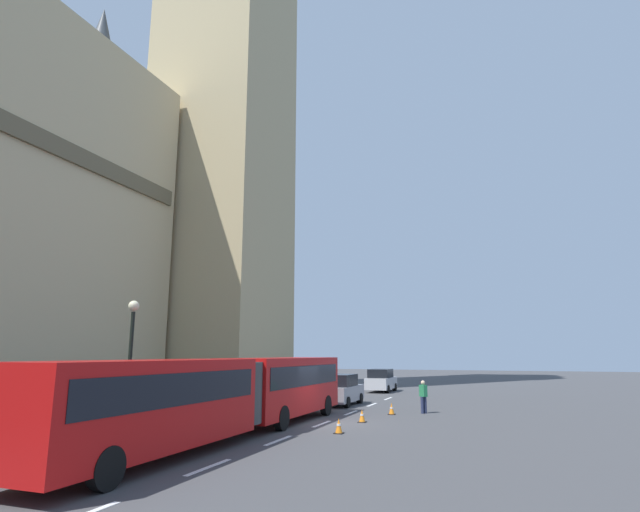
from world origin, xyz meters
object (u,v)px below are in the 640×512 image
at_px(sedan_lead, 341,390).
at_px(street_lamp, 130,355).
at_px(articulated_bus, 231,389).
at_px(traffic_cone_west, 339,426).
at_px(pedestrian_near_cones, 423,396).
at_px(traffic_cone_middle, 362,416).
at_px(sedan_trailing, 381,380).
at_px(traffic_cone_east, 392,409).

bearing_deg(sedan_lead, street_lamp, 160.27).
height_order(articulated_bus, traffic_cone_west, articulated_bus).
bearing_deg(street_lamp, pedestrian_near_cones, -43.54).
relative_size(traffic_cone_middle, pedestrian_near_cones, 0.34).
height_order(sedan_lead, pedestrian_near_cones, sedan_lead).
bearing_deg(traffic_cone_middle, street_lamp, 127.80).
relative_size(articulated_bus, pedestrian_near_cones, 10.99).
distance_m(articulated_bus, sedan_trailing, 24.61).
bearing_deg(pedestrian_near_cones, sedan_trailing, 21.44).
bearing_deg(pedestrian_near_cones, traffic_cone_middle, 154.41).
bearing_deg(sedan_lead, pedestrian_near_cones, -115.31).
bearing_deg(traffic_cone_west, traffic_cone_east, -5.30).
height_order(traffic_cone_middle, pedestrian_near_cones, pedestrian_near_cones).
relative_size(sedan_lead, street_lamp, 0.83).
xyz_separation_m(articulated_bus, traffic_cone_west, (2.31, -3.55, -1.46)).
height_order(traffic_cone_middle, traffic_cone_east, same).
distance_m(articulated_bus, sedan_lead, 12.90).
bearing_deg(articulated_bus, sedan_trailing, -0.19).
height_order(sedan_trailing, traffic_cone_east, sedan_trailing).
distance_m(articulated_bus, traffic_cone_middle, 6.96).
distance_m(traffic_cone_middle, traffic_cone_east, 3.49).
bearing_deg(street_lamp, traffic_cone_middle, -52.20).
xyz_separation_m(street_lamp, pedestrian_near_cones, (10.74, -10.20, -2.14)).
bearing_deg(pedestrian_near_cones, articulated_bus, 151.04).
relative_size(sedan_lead, sedan_trailing, 1.00).
bearing_deg(traffic_cone_west, street_lamp, 108.87).
bearing_deg(traffic_cone_east, sedan_lead, 47.23).
distance_m(traffic_cone_east, street_lamp, 13.30).
xyz_separation_m(traffic_cone_middle, traffic_cone_east, (3.43, -0.65, 0.00)).
xyz_separation_m(articulated_bus, sedan_lead, (12.87, -0.27, -0.83)).
bearing_deg(sedan_lead, sedan_trailing, 0.91).
bearing_deg(street_lamp, traffic_cone_west, -71.13).
xyz_separation_m(sedan_trailing, pedestrian_near_cones, (-14.30, -5.62, -0.00)).
distance_m(sedan_lead, sedan_trailing, 11.74).
height_order(articulated_bus, street_lamp, street_lamp).
relative_size(sedan_trailing, street_lamp, 0.83).
height_order(sedan_lead, street_lamp, street_lamp).
height_order(sedan_trailing, traffic_cone_middle, sedan_trailing).
bearing_deg(traffic_cone_middle, sedan_lead, 24.92).
xyz_separation_m(sedan_lead, traffic_cone_west, (-10.55, -3.29, -0.63)).
distance_m(articulated_bus, pedestrian_near_cones, 11.80).
bearing_deg(sedan_trailing, traffic_cone_west, -171.14).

